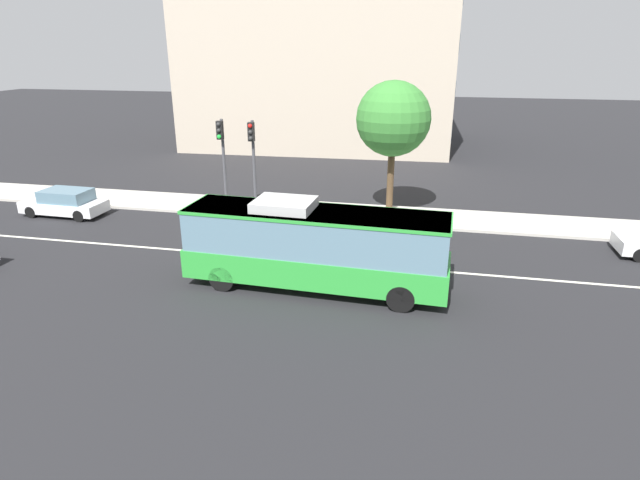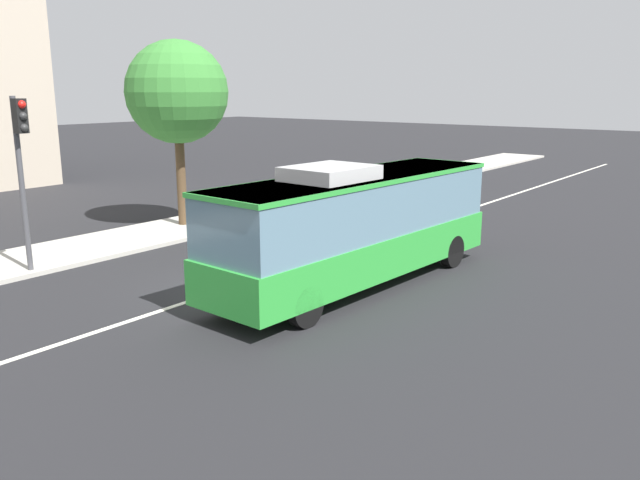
% 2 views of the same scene
% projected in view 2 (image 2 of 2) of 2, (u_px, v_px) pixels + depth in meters
% --- Properties ---
extents(ground_plane, '(160.00, 160.00, 0.00)m').
position_uv_depth(ground_plane, '(232.00, 287.00, 17.85)').
color(ground_plane, black).
extents(sidewalk_kerb, '(80.00, 3.43, 0.14)m').
position_uv_depth(sidewalk_kerb, '(89.00, 248.00, 22.03)').
color(sidewalk_kerb, '#B2ADA3').
rests_on(sidewalk_kerb, ground_plane).
extents(lane_centre_line, '(76.00, 0.16, 0.01)m').
position_uv_depth(lane_centre_line, '(232.00, 287.00, 17.85)').
color(lane_centre_line, silver).
rests_on(lane_centre_line, ground_plane).
extents(transit_bus, '(10.10, 2.94, 3.46)m').
position_uv_depth(transit_bus, '(357.00, 222.00, 17.69)').
color(transit_bus, green).
rests_on(transit_bus, ground_plane).
extents(sedan_white_ahead, '(4.51, 1.84, 1.46)m').
position_uv_depth(sedan_white_ahead, '(422.00, 182.00, 33.05)').
color(sedan_white_ahead, white).
rests_on(sedan_white_ahead, ground_plane).
extents(traffic_light_mid_block, '(0.34, 0.62, 5.20)m').
position_uv_depth(traffic_light_mid_block, '(21.00, 155.00, 18.23)').
color(traffic_light_mid_block, '#47474C').
rests_on(traffic_light_mid_block, ground_plane).
extents(street_tree_kerbside_left, '(3.89, 3.89, 7.22)m').
position_uv_depth(street_tree_kerbside_left, '(177.00, 93.00, 24.35)').
color(street_tree_kerbside_left, '#4C3823').
rests_on(street_tree_kerbside_left, ground_plane).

